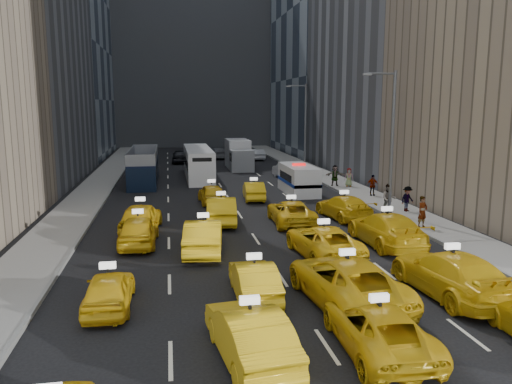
# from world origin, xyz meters

# --- Properties ---
(ground) EXTENTS (160.00, 160.00, 0.00)m
(ground) POSITION_xyz_m (0.00, 0.00, 0.00)
(ground) COLOR black
(ground) RESTS_ON ground
(sidewalk_west) EXTENTS (3.00, 90.00, 0.15)m
(sidewalk_west) POSITION_xyz_m (-10.50, 25.00, 0.07)
(sidewalk_west) COLOR gray
(sidewalk_west) RESTS_ON ground
(sidewalk_east) EXTENTS (3.00, 90.00, 0.15)m
(sidewalk_east) POSITION_xyz_m (10.50, 25.00, 0.07)
(sidewalk_east) COLOR gray
(sidewalk_east) RESTS_ON ground
(curb_west) EXTENTS (0.15, 90.00, 0.18)m
(curb_west) POSITION_xyz_m (-9.05, 25.00, 0.09)
(curb_west) COLOR slate
(curb_west) RESTS_ON ground
(curb_east) EXTENTS (0.15, 90.00, 0.18)m
(curb_east) POSITION_xyz_m (9.05, 25.00, 0.09)
(curb_east) COLOR slate
(curb_east) RESTS_ON ground
(building_backdrop) EXTENTS (30.00, 12.00, 40.00)m
(building_backdrop) POSITION_xyz_m (0.00, 72.00, 20.00)
(building_backdrop) COLOR slate
(building_backdrop) RESTS_ON ground
(streetlight_near) EXTENTS (2.15, 0.22, 9.00)m
(streetlight_near) POSITION_xyz_m (9.18, 12.00, 4.92)
(streetlight_near) COLOR #595B60
(streetlight_near) RESTS_ON ground
(streetlight_far) EXTENTS (2.15, 0.22, 9.00)m
(streetlight_far) POSITION_xyz_m (9.18, 32.00, 4.92)
(streetlight_far) COLOR #595B60
(streetlight_far) RESTS_ON ground
(taxi_1) EXTENTS (2.19, 4.79, 1.52)m
(taxi_1) POSITION_xyz_m (-2.34, -4.37, 0.76)
(taxi_1) COLOR gold
(taxi_1) RESTS_ON ground
(taxi_2) EXTENTS (2.36, 4.89, 1.34)m
(taxi_2) POSITION_xyz_m (1.38, -4.41, 0.67)
(taxi_2) COLOR gold
(taxi_2) RESTS_ON ground
(taxi_4) EXTENTS (1.61, 3.92, 1.33)m
(taxi_4) POSITION_xyz_m (-6.55, -0.04, 0.66)
(taxi_4) COLOR gold
(taxi_4) RESTS_ON ground
(taxi_5) EXTENTS (1.44, 4.09, 1.35)m
(taxi_5) POSITION_xyz_m (-1.45, 0.07, 0.67)
(taxi_5) COLOR gold
(taxi_5) RESTS_ON ground
(taxi_6) EXTENTS (3.28, 6.18, 1.66)m
(taxi_6) POSITION_xyz_m (1.68, -0.99, 0.83)
(taxi_6) COLOR gold
(taxi_6) RESTS_ON ground
(taxi_7) EXTENTS (2.66, 5.83, 1.65)m
(taxi_7) POSITION_xyz_m (5.71, -0.96, 0.83)
(taxi_7) COLOR gold
(taxi_7) RESTS_ON ground
(taxi_8) EXTENTS (1.99, 4.54, 1.52)m
(taxi_8) POSITION_xyz_m (-5.97, 7.82, 0.76)
(taxi_8) COLOR gold
(taxi_8) RESTS_ON ground
(taxi_9) EXTENTS (2.24, 5.03, 1.60)m
(taxi_9) POSITION_xyz_m (-2.86, 6.05, 0.80)
(taxi_9) COLOR gold
(taxi_9) RESTS_ON ground
(taxi_10) EXTENTS (2.79, 5.35, 1.44)m
(taxi_10) POSITION_xyz_m (2.57, 4.51, 0.72)
(taxi_10) COLOR gold
(taxi_10) RESTS_ON ground
(taxi_11) EXTENTS (2.40, 5.72, 1.65)m
(taxi_11) POSITION_xyz_m (6.22, 5.70, 0.83)
(taxi_11) COLOR gold
(taxi_11) RESTS_ON ground
(taxi_12) EXTENTS (2.46, 4.95, 1.62)m
(taxi_12) POSITION_xyz_m (-5.99, 10.63, 0.81)
(taxi_12) COLOR gold
(taxi_12) RESTS_ON ground
(taxi_13) EXTENTS (2.08, 4.95, 1.59)m
(taxi_13) POSITION_xyz_m (-1.40, 11.85, 0.80)
(taxi_13) COLOR gold
(taxi_13) RESTS_ON ground
(taxi_14) EXTENTS (2.47, 5.05, 1.38)m
(taxi_14) POSITION_xyz_m (2.67, 11.05, 0.69)
(taxi_14) COLOR gold
(taxi_14) RESTS_ON ground
(taxi_15) EXTENTS (2.64, 5.20, 1.44)m
(taxi_15) POSITION_xyz_m (6.18, 11.74, 0.72)
(taxi_15) COLOR gold
(taxi_15) RESTS_ON ground
(taxi_16) EXTENTS (1.84, 4.19, 1.41)m
(taxi_16) POSITION_xyz_m (-1.44, 17.95, 0.70)
(taxi_16) COLOR gold
(taxi_16) RESTS_ON ground
(taxi_17) EXTENTS (1.72, 4.15, 1.34)m
(taxi_17) POSITION_xyz_m (1.77, 18.85, 0.67)
(taxi_17) COLOR gold
(taxi_17) RESTS_ON ground
(nypd_van) EXTENTS (2.87, 5.81, 2.39)m
(nypd_van) POSITION_xyz_m (5.73, 20.92, 1.08)
(nypd_van) COLOR silver
(nypd_van) RESTS_ON ground
(double_decker) EXTENTS (3.19, 10.53, 3.02)m
(double_decker) POSITION_xyz_m (-6.60, 28.50, 1.49)
(double_decker) COLOR black
(double_decker) RESTS_ON ground
(city_bus) EXTENTS (3.51, 11.37, 2.89)m
(city_bus) POSITION_xyz_m (-1.60, 30.59, 1.43)
(city_bus) COLOR silver
(city_bus) RESTS_ON ground
(box_truck) EXTENTS (2.59, 6.97, 3.15)m
(box_truck) POSITION_xyz_m (3.22, 37.09, 1.55)
(box_truck) COLOR silver
(box_truck) RESTS_ON ground
(misc_car_0) EXTENTS (2.12, 5.01, 1.61)m
(misc_car_0) POSITION_xyz_m (6.72, 28.70, 0.80)
(misc_car_0) COLOR #B7B9C0
(misc_car_0) RESTS_ON ground
(misc_car_1) EXTENTS (2.42, 5.24, 1.45)m
(misc_car_1) POSITION_xyz_m (-7.23, 38.69, 0.73)
(misc_car_1) COLOR black
(misc_car_1) RESTS_ON ground
(misc_car_2) EXTENTS (2.47, 5.11, 1.43)m
(misc_car_2) POSITION_xyz_m (1.99, 47.92, 0.72)
(misc_car_2) COLOR slate
(misc_car_2) RESTS_ON ground
(misc_car_3) EXTENTS (2.17, 4.82, 1.61)m
(misc_car_3) POSITION_xyz_m (-2.97, 43.81, 0.80)
(misc_car_3) COLOR black
(misc_car_3) RESTS_ON ground
(misc_car_4) EXTENTS (1.51, 4.23, 1.39)m
(misc_car_4) POSITION_xyz_m (6.74, 45.45, 0.69)
(misc_car_4) COLOR #AFB1B7
(misc_car_4) RESTS_ON ground
(pedestrian_0) EXTENTS (0.75, 0.62, 1.77)m
(pedestrian_0) POSITION_xyz_m (9.56, 8.29, 1.03)
(pedestrian_0) COLOR gray
(pedestrian_0) RESTS_ON sidewalk_east
(pedestrian_1) EXTENTS (1.04, 0.83, 1.87)m
(pedestrian_1) POSITION_xyz_m (9.29, 12.09, 1.09)
(pedestrian_1) COLOR gray
(pedestrian_1) RESTS_ON sidewalk_east
(pedestrian_2) EXTENTS (1.14, 0.81, 1.63)m
(pedestrian_2) POSITION_xyz_m (10.72, 12.40, 0.97)
(pedestrian_2) COLOR gray
(pedestrian_2) RESTS_ON sidewalk_east
(pedestrian_3) EXTENTS (0.96, 0.52, 1.58)m
(pedestrian_3) POSITION_xyz_m (10.78, 18.18, 0.94)
(pedestrian_3) COLOR gray
(pedestrian_3) RESTS_ON sidewalk_east
(pedestrian_4) EXTENTS (0.85, 0.63, 1.54)m
(pedestrian_4) POSITION_xyz_m (10.55, 22.58, 0.92)
(pedestrian_4) COLOR gray
(pedestrian_4) RESTS_ON sidewalk_east
(pedestrian_5) EXTENTS (1.68, 0.74, 1.75)m
(pedestrian_5) POSITION_xyz_m (9.51, 23.16, 1.03)
(pedestrian_5) COLOR gray
(pedestrian_5) RESTS_ON sidewalk_east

